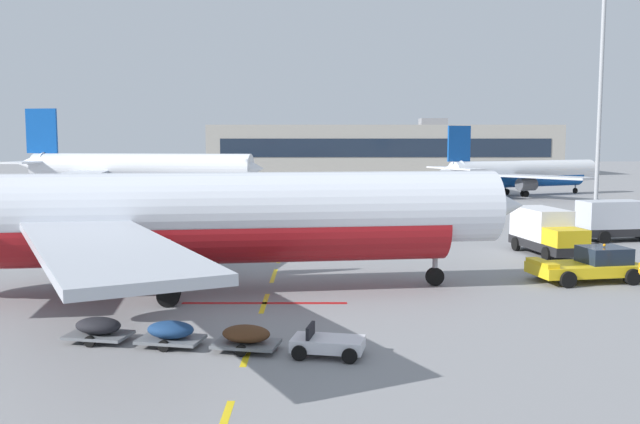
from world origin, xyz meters
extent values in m
plane|color=gray|center=(40.00, 40.00, 0.00)|extent=(400.00, 400.00, 0.00)
cube|color=yellow|center=(18.00, 14.59, 0.00)|extent=(0.24, 4.00, 0.01)
cube|color=yellow|center=(18.00, 21.99, 0.00)|extent=(0.24, 4.00, 0.01)
cube|color=yellow|center=(18.00, 28.74, 0.00)|extent=(0.24, 4.00, 0.01)
cube|color=yellow|center=(18.00, 34.83, 0.00)|extent=(0.24, 4.00, 0.01)
cube|color=yellow|center=(18.00, 40.40, 0.00)|extent=(0.24, 4.00, 0.01)
cube|color=yellow|center=(18.00, 46.49, 0.00)|extent=(0.24, 4.00, 0.01)
cube|color=yellow|center=(18.00, 52.92, 0.00)|extent=(0.24, 4.00, 0.01)
cube|color=yellow|center=(18.00, 59.95, 0.00)|extent=(0.24, 4.00, 0.01)
cube|color=yellow|center=(18.00, 66.13, 0.00)|extent=(0.24, 4.00, 0.01)
cube|color=yellow|center=(18.00, 73.29, 0.00)|extent=(0.24, 4.00, 0.01)
cube|color=yellow|center=(18.00, 80.55, 0.00)|extent=(0.24, 4.00, 0.01)
cube|color=yellow|center=(18.00, 87.39, 0.00)|extent=(0.24, 4.00, 0.01)
cube|color=#B21414|center=(18.00, 22.00, 0.00)|extent=(8.00, 0.40, 0.01)
cylinder|color=silver|center=(15.11, 24.43, 4.30)|extent=(30.34, 7.84, 3.80)
cylinder|color=maroon|center=(15.11, 24.43, 3.26)|extent=(24.75, 6.78, 3.50)
cone|color=silver|center=(30.02, 26.47, 4.30)|extent=(3.97, 4.16, 3.72)
cube|color=#192333|center=(28.98, 26.32, 4.97)|extent=(1.97, 3.04, 0.60)
cube|color=#B7BCC6|center=(10.02, 32.31, 3.83)|extent=(8.10, 17.62, 0.36)
cube|color=#B7BCC6|center=(12.32, 15.47, 3.83)|extent=(12.01, 17.32, 0.36)
cylinder|color=#4C4F54|center=(10.28, 29.32, 2.38)|extent=(3.45, 2.51, 2.10)
cylinder|color=black|center=(11.87, 29.54, 2.38)|extent=(0.36, 1.78, 1.79)
cylinder|color=#4C4F54|center=(11.77, 18.42, 2.38)|extent=(3.45, 2.51, 2.10)
cylinder|color=black|center=(13.35, 18.64, 2.38)|extent=(0.36, 1.78, 1.79)
cylinder|color=gray|center=(26.90, 26.04, 1.83)|extent=(0.28, 0.28, 2.67)
cylinder|color=black|center=(26.90, 26.04, 0.50)|extent=(1.02, 0.41, 0.99)
cylinder|color=gray|center=(12.78, 26.73, 1.86)|extent=(0.28, 0.28, 2.61)
cylinder|color=black|center=(12.73, 27.08, 0.55)|extent=(1.14, 0.50, 1.10)
cylinder|color=black|center=(12.83, 26.39, 0.55)|extent=(1.14, 0.50, 1.10)
cylinder|color=gray|center=(13.48, 21.58, 1.86)|extent=(0.28, 0.28, 2.61)
cylinder|color=black|center=(13.43, 21.93, 0.55)|extent=(1.14, 0.50, 1.10)
cylinder|color=black|center=(13.53, 21.24, 0.55)|extent=(1.14, 0.50, 1.10)
cube|color=yellow|center=(35.52, 27.22, 0.70)|extent=(6.41, 3.86, 0.60)
cube|color=#192333|center=(36.58, 27.42, 1.45)|extent=(2.75, 2.53, 0.90)
cube|color=yellow|center=(32.93, 26.73, 1.12)|extent=(1.15, 2.61, 0.24)
sphere|color=orange|center=(36.58, 27.42, 2.00)|extent=(0.16, 0.16, 0.16)
cylinder|color=black|center=(33.89, 25.49, 0.45)|extent=(0.96, 0.56, 0.90)
cylinder|color=black|center=(33.38, 28.24, 0.45)|extent=(0.96, 0.56, 0.90)
cylinder|color=black|center=(37.67, 26.20, 0.45)|extent=(0.96, 0.56, 0.90)
cylinder|color=black|center=(37.15, 28.95, 0.45)|extent=(0.96, 0.56, 0.90)
cylinder|color=white|center=(49.63, 86.77, 3.43)|extent=(23.22, 12.40, 3.03)
cylinder|color=#0F479E|center=(49.63, 86.77, 2.60)|extent=(19.03, 10.39, 2.79)
cone|color=white|center=(60.63, 91.58, 3.43)|extent=(3.75, 3.84, 2.97)
cone|color=white|center=(38.12, 81.73, 3.81)|extent=(4.10, 3.70, 2.58)
cube|color=#192333|center=(59.87, 91.24, 3.96)|extent=(2.08, 2.59, 0.48)
cube|color=#0F479E|center=(39.40, 82.29, 7.34)|extent=(3.33, 1.67, 4.79)
cube|color=white|center=(37.86, 84.41, 4.04)|extent=(4.39, 5.70, 0.19)
cube|color=white|center=(39.91, 79.73, 4.04)|extent=(4.39, 5.70, 0.19)
cube|color=#B7BCC6|center=(44.01, 91.71, 3.05)|extent=(4.84, 13.81, 0.29)
cube|color=#B7BCC6|center=(49.44, 79.28, 3.05)|extent=(12.04, 12.54, 0.29)
cylinder|color=#4C4F54|center=(44.86, 89.47, 1.89)|extent=(3.01, 2.56, 1.68)
cylinder|color=black|center=(46.03, 89.98, 1.89)|extent=(0.66, 1.34, 1.42)
cylinder|color=#4C4F54|center=(48.37, 81.43, 1.89)|extent=(3.01, 2.56, 1.68)
cylinder|color=black|center=(49.54, 81.94, 1.89)|extent=(0.66, 1.34, 1.42)
cylinder|color=gray|center=(58.33, 90.57, 1.46)|extent=(0.22, 0.22, 2.13)
cylinder|color=black|center=(58.33, 90.57, 0.39)|extent=(0.81, 0.52, 0.79)
cylinder|color=gray|center=(47.34, 88.03, 1.48)|extent=(0.22, 0.22, 2.08)
cylinder|color=black|center=(47.23, 88.28, 0.44)|extent=(0.92, 0.61, 0.88)
cylinder|color=black|center=(47.45, 87.77, 0.44)|extent=(0.92, 0.61, 0.88)
cylinder|color=gray|center=(49.00, 84.23, 1.48)|extent=(0.22, 0.22, 2.08)
cylinder|color=black|center=(48.89, 84.48, 0.44)|extent=(0.92, 0.61, 0.88)
cylinder|color=black|center=(49.11, 83.97, 0.44)|extent=(0.92, 0.61, 0.88)
cylinder|color=white|center=(-2.70, 79.23, 4.22)|extent=(29.74, 8.07, 3.73)
cylinder|color=#0F479E|center=(-2.70, 79.23, 3.19)|extent=(24.27, 6.96, 3.43)
cone|color=white|center=(11.90, 77.04, 4.22)|extent=(3.94, 4.12, 3.65)
cone|color=white|center=(-17.97, 81.52, 4.68)|extent=(4.54, 3.74, 3.17)
cube|color=#192333|center=(10.88, 77.19, 4.87)|extent=(1.97, 3.00, 0.59)
cube|color=#0F479E|center=(-16.27, 81.27, 9.02)|extent=(4.32, 0.99, 5.88)
cube|color=white|center=(-16.48, 84.47, 4.96)|extent=(4.03, 6.67, 0.24)
cube|color=white|center=(-17.42, 78.27, 4.96)|extent=(4.03, 6.67, 0.24)
cube|color=#B7BCC6|center=(-5.31, 88.05, 3.75)|extent=(11.94, 16.94, 0.35)
cube|color=#B7BCC6|center=(-7.79, 71.57, 3.75)|extent=(7.73, 17.25, 0.35)
cylinder|color=#4C4F54|center=(-5.89, 85.16, 2.33)|extent=(3.41, 2.50, 2.06)
cylinder|color=black|center=(-4.34, 84.93, 2.33)|extent=(0.38, 1.75, 1.75)
cylinder|color=#4C4F54|center=(-7.50, 74.50, 2.33)|extent=(3.41, 2.50, 2.06)
cylinder|color=black|center=(-5.94, 74.26, 2.33)|extent=(0.38, 1.75, 1.75)
cylinder|color=gray|center=(8.84, 77.50, 1.79)|extent=(0.27, 0.27, 2.61)
cylinder|color=black|center=(8.84, 77.50, 0.49)|extent=(1.00, 0.42, 0.97)
cylinder|color=gray|center=(-4.26, 82.04, 1.82)|extent=(0.27, 0.27, 2.56)
cylinder|color=black|center=(-4.20, 82.38, 0.54)|extent=(1.12, 0.50, 1.08)
cylinder|color=black|center=(-4.31, 81.70, 0.54)|extent=(1.12, 0.50, 1.08)
cylinder|color=gray|center=(-5.01, 77.00, 1.82)|extent=(0.27, 0.27, 2.56)
cylinder|color=black|center=(-4.96, 77.34, 0.54)|extent=(1.12, 0.50, 1.08)
cylinder|color=black|center=(-5.06, 76.66, 0.54)|extent=(1.12, 0.50, 1.08)
cube|color=black|center=(36.19, 35.82, 0.74)|extent=(3.52, 7.30, 0.60)
cube|color=yellow|center=(36.57, 33.54, 1.59)|extent=(2.66, 2.73, 1.10)
cube|color=#192333|center=(36.76, 32.41, 1.69)|extent=(1.90, 0.37, 0.64)
cube|color=silver|center=(36.03, 36.79, 2.09)|extent=(3.15, 5.09, 2.10)
cylinder|color=black|center=(37.74, 33.81, 0.48)|extent=(0.43, 0.99, 0.96)
cylinder|color=black|center=(35.37, 33.41, 0.48)|extent=(0.43, 0.99, 0.96)
cylinder|color=black|center=(37.00, 38.23, 0.48)|extent=(0.43, 0.99, 0.96)
cylinder|color=black|center=(34.64, 37.83, 0.48)|extent=(0.43, 0.99, 0.96)
cube|color=black|center=(44.33, 42.81, 0.74)|extent=(7.31, 3.56, 0.60)
cube|color=#B7BCC6|center=(43.37, 42.64, 2.09)|extent=(5.10, 3.18, 2.10)
cylinder|color=black|center=(46.34, 44.37, 0.48)|extent=(0.99, 0.44, 0.96)
cylinder|color=black|center=(41.92, 43.61, 0.48)|extent=(0.99, 0.44, 0.96)
cylinder|color=black|center=(42.33, 41.25, 0.48)|extent=(0.99, 0.44, 0.96)
cube|color=silver|center=(20.97, 13.83, 0.46)|extent=(2.82, 1.87, 0.44)
cube|color=black|center=(20.34, 13.95, 0.86)|extent=(0.33, 1.12, 0.56)
cylinder|color=black|center=(22.00, 14.34, 0.28)|extent=(0.58, 0.28, 0.56)
cylinder|color=black|center=(21.73, 12.97, 0.28)|extent=(0.58, 0.28, 0.56)
cylinder|color=black|center=(20.21, 14.69, 0.28)|extent=(0.58, 0.28, 0.56)
cylinder|color=black|center=(19.95, 13.32, 0.28)|extent=(0.58, 0.28, 0.56)
cube|color=slate|center=(17.93, 14.42, 0.28)|extent=(2.64, 1.93, 0.12)
ellipsoid|color=#4C2D19|center=(17.93, 14.42, 0.66)|extent=(2.02, 1.53, 0.64)
cylinder|color=black|center=(18.06, 15.09, 0.22)|extent=(0.46, 0.22, 0.44)
cylinder|color=black|center=(17.80, 13.76, 0.22)|extent=(0.46, 0.22, 0.44)
cube|color=slate|center=(14.99, 15.00, 0.28)|extent=(2.64, 1.93, 0.12)
ellipsoid|color=navy|center=(14.99, 15.00, 0.66)|extent=(2.02, 1.53, 0.64)
cylinder|color=black|center=(15.12, 15.66, 0.22)|extent=(0.46, 0.22, 0.44)
cylinder|color=black|center=(14.86, 14.34, 0.22)|extent=(0.46, 0.22, 0.44)
cube|color=slate|center=(12.04, 15.57, 0.28)|extent=(2.64, 1.93, 0.12)
ellipsoid|color=black|center=(12.04, 15.57, 0.66)|extent=(2.02, 1.53, 0.64)
cylinder|color=black|center=(12.17, 16.23, 0.22)|extent=(0.46, 0.22, 0.44)
cylinder|color=black|center=(11.91, 14.91, 0.22)|extent=(0.46, 0.22, 0.44)
cylinder|color=orange|center=(37.56, 25.20, 1.14)|extent=(0.09, 0.09, 0.54)
cylinder|color=slate|center=(45.09, 49.99, 0.30)|extent=(0.70, 0.70, 0.60)
cylinder|color=#9EA0A5|center=(45.09, 49.99, 14.09)|extent=(0.36, 0.36, 28.18)
cube|color=#9E998E|center=(34.92, 148.50, 5.55)|extent=(78.07, 18.52, 11.10)
cube|color=#192333|center=(34.92, 139.18, 6.11)|extent=(71.82, 0.12, 4.00)
cube|color=gray|center=(46.63, 148.50, 11.90)|extent=(6.00, 5.00, 1.60)
camera|label=1|loc=(20.69, -10.61, 7.86)|focal=38.67mm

